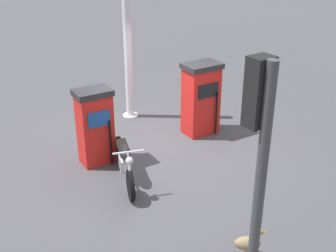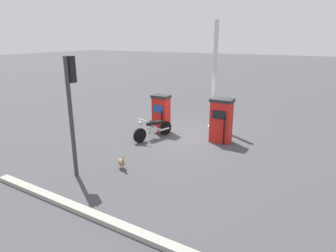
# 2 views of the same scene
# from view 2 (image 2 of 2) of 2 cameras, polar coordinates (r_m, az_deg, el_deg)

# --- Properties ---
(ground_plane) EXTENTS (120.00, 120.00, 0.00)m
(ground_plane) POSITION_cam_2_polar(r_m,az_deg,el_deg) (12.32, 4.14, -1.97)
(ground_plane) COLOR #424247
(fuel_pump_near) EXTENTS (0.58, 0.74, 1.61)m
(fuel_pump_near) POSITION_cam_2_polar(r_m,az_deg,el_deg) (12.64, -1.33, 2.45)
(fuel_pump_near) COLOR red
(fuel_pump_near) RESTS_ON ground
(fuel_pump_far) EXTENTS (0.64, 0.86, 1.72)m
(fuel_pump_far) POSITION_cam_2_polar(r_m,az_deg,el_deg) (11.60, 10.22, 1.11)
(fuel_pump_far) COLOR red
(fuel_pump_far) RESTS_ON ground
(motorcycle_near_pump) EXTENTS (1.89, 0.83, 0.93)m
(motorcycle_near_pump) POSITION_cam_2_polar(r_m,az_deg,el_deg) (11.86, -2.98, -0.47)
(motorcycle_near_pump) COLOR black
(motorcycle_near_pump) RESTS_ON ground
(wandering_duck) EXTENTS (0.38, 0.46, 0.49)m
(wandering_duck) POSITION_cam_2_polar(r_m,az_deg,el_deg) (9.38, -8.95, -6.80)
(wandering_duck) COLOR #847051
(wandering_duck) RESTS_ON ground
(roadside_traffic_light) EXTENTS (0.38, 0.25, 3.47)m
(roadside_traffic_light) POSITION_cam_2_polar(r_m,az_deg,el_deg) (8.68, -18.20, 5.52)
(roadside_traffic_light) COLOR #38383A
(roadside_traffic_light) RESTS_ON ground
(canopy_support_pole) EXTENTS (0.40, 0.40, 4.65)m
(canopy_support_pole) POSITION_cam_2_polar(r_m,az_deg,el_deg) (13.25, 8.93, 9.21)
(canopy_support_pole) COLOR silver
(canopy_support_pole) RESTS_ON ground
(road_edge_kerb) EXTENTS (0.60, 6.31, 0.12)m
(road_edge_kerb) POSITION_cam_2_polar(r_m,az_deg,el_deg) (7.53, -16.55, -15.20)
(road_edge_kerb) COLOR #9E9E93
(road_edge_kerb) RESTS_ON ground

